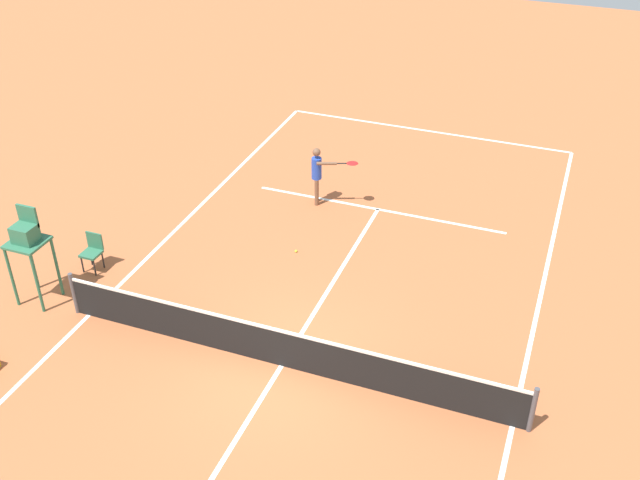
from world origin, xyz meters
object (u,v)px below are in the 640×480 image
player_serving (318,171)px  tennis_ball (296,251)px  umpire_chair (27,241)px  courtside_chair_mid (93,250)px

player_serving → tennis_ball: player_serving is taller
tennis_ball → umpire_chair: size_ratio=0.03×
player_serving → umpire_chair: (4.46, 6.45, 0.59)m
courtside_chair_mid → player_serving: bearing=-129.0°
tennis_ball → umpire_chair: bearing=39.1°
tennis_ball → courtside_chair_mid: (4.36, 2.41, 0.50)m
player_serving → umpire_chair: 7.87m
tennis_ball → umpire_chair: umpire_chair is taller
player_serving → umpire_chair: bearing=-55.9°
player_serving → courtside_chair_mid: player_serving is taller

